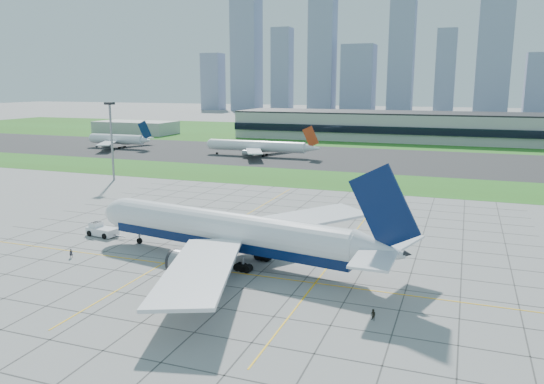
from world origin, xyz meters
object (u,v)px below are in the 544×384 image
at_px(airliner, 230,232).
at_px(distant_jet_0, 118,139).
at_px(pushback_tug, 101,230).
at_px(light_mast, 111,131).
at_px(distant_jet_1, 258,146).
at_px(crew_far, 373,315).
at_px(crew_near, 71,253).

relative_size(airliner, distant_jet_0, 1.48).
xyz_separation_m(pushback_tug, distant_jet_0, (-91.16, 131.72, 3.28)).
bearing_deg(light_mast, distant_jet_1, 72.10).
height_order(airliner, crew_far, airliner).
xyz_separation_m(airliner, distant_jet_1, (-47.58, 133.73, -0.96)).
xyz_separation_m(airliner, pushback_tug, (-32.50, 5.67, -4.24)).
bearing_deg(distant_jet_1, crew_near, -82.32).
height_order(crew_near, distant_jet_0, distant_jet_0).
distance_m(light_mast, crew_far, 126.69).
height_order(crew_near, distant_jet_1, distant_jet_1).
distance_m(crew_near, distant_jet_0, 174.02).
height_order(light_mast, distant_jet_1, light_mast).
xyz_separation_m(crew_near, crew_far, (56.67, -7.42, -0.02)).
xyz_separation_m(pushback_tug, crew_far, (60.72, -21.32, -0.40)).
height_order(light_mast, crew_near, light_mast).
relative_size(pushback_tug, distant_jet_1, 0.20).
bearing_deg(crew_far, airliner, -172.45).
xyz_separation_m(airliner, crew_near, (-28.45, -8.23, -4.63)).
xyz_separation_m(airliner, crew_far, (28.22, -15.65, -4.65)).
bearing_deg(pushback_tug, distant_jet_0, 134.05).
bearing_deg(distant_jet_1, light_mast, -107.90).
distance_m(light_mast, pushback_tug, 69.63).
bearing_deg(crew_near, crew_far, -49.57).
distance_m(airliner, pushback_tug, 33.26).
bearing_deg(crew_far, distant_jet_0, 171.34).
distance_m(light_mast, distant_jet_0, 92.93).
bearing_deg(pushback_tug, crew_near, -64.38).
bearing_deg(distant_jet_0, crew_near, -56.82).
distance_m(pushback_tug, distant_jet_0, 160.23).
distance_m(airliner, distant_jet_0, 184.85).
height_order(pushback_tug, crew_far, pushback_tug).
relative_size(light_mast, crew_far, 16.03).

